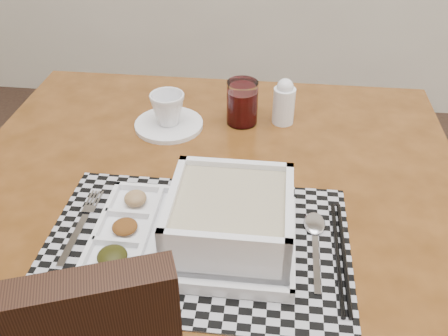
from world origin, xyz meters
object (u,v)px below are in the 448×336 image
at_px(dining_table, 206,227).
at_px(juice_glass, 242,104).
at_px(serving_tray, 220,223).
at_px(cup, 168,109).
at_px(creamer_bottle, 284,102).

height_order(dining_table, juice_glass, juice_glass).
xyz_separation_m(dining_table, serving_tray, (0.04, -0.11, 0.11)).
bearing_deg(cup, serving_tray, -81.99).
distance_m(dining_table, cup, 0.29).
relative_size(cup, juice_glass, 0.77).
bearing_deg(cup, dining_table, -79.87).
relative_size(dining_table, cup, 12.97).
bearing_deg(dining_table, serving_tray, -69.93).
height_order(juice_glass, creamer_bottle, creamer_bottle).
height_order(dining_table, cup, cup).
xyz_separation_m(cup, juice_glass, (0.16, 0.04, 0.00)).
bearing_deg(creamer_bottle, juice_glass, -172.17).
relative_size(serving_tray, cup, 4.30).
bearing_deg(dining_table, cup, 116.91).
height_order(dining_table, creamer_bottle, creamer_bottle).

